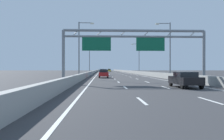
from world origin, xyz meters
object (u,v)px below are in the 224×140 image
(sign_gantry, at_px, (132,42))
(silver_car, at_px, (109,70))
(streetlamp_right_mid, at_px, (169,47))
(black_car, at_px, (185,79))
(streetlamp_left_mid, at_px, (80,46))
(yellow_car, at_px, (109,70))
(streetlamp_right_far, at_px, (138,57))
(red_car, at_px, (104,74))
(blue_car, at_px, (103,72))
(green_car, at_px, (102,70))
(streetlamp_left_far, at_px, (90,57))

(sign_gantry, bearing_deg, silver_car, 89.72)
(streetlamp_right_mid, height_order, black_car, streetlamp_right_mid)
(streetlamp_left_mid, relative_size, black_car, 2.08)
(yellow_car, bearing_deg, sign_gantry, -90.13)
(sign_gantry, height_order, streetlamp_right_far, streetlamp_right_far)
(sign_gantry, relative_size, red_car, 3.88)
(blue_car, bearing_deg, streetlamp_left_mid, -102.72)
(green_car, distance_m, black_car, 103.37)
(green_car, height_order, yellow_car, yellow_car)
(green_car, bearing_deg, streetlamp_left_far, -94.35)
(sign_gantry, bearing_deg, blue_car, 96.32)
(streetlamp_right_mid, distance_m, streetlamp_right_far, 34.94)
(streetlamp_right_far, relative_size, silver_car, 2.12)
(streetlamp_left_mid, relative_size, yellow_car, 2.11)
(sign_gantry, relative_size, streetlamp_right_far, 1.81)
(blue_car, height_order, black_car, blue_car)
(streetlamp_right_mid, height_order, streetlamp_left_far, same)
(sign_gantry, xyz_separation_m, silver_car, (0.54, 110.96, -4.07))
(streetlamp_left_mid, xyz_separation_m, silver_car, (7.71, 98.75, -4.62))
(yellow_car, distance_m, silver_car, 8.35)
(yellow_car, relative_size, red_car, 1.02)
(red_car, bearing_deg, streetlamp_right_mid, -18.28)
(sign_gantry, xyz_separation_m, yellow_car, (0.23, 102.61, -4.07))
(sign_gantry, relative_size, yellow_car, 3.81)
(streetlamp_right_mid, bearing_deg, silver_car, 94.18)
(yellow_car, distance_m, red_car, 86.83)
(blue_car, distance_m, red_car, 13.64)
(streetlamp_right_mid, xyz_separation_m, black_car, (-3.96, -19.79, -4.66))
(black_car, bearing_deg, green_car, 94.04)
(streetlamp_left_mid, xyz_separation_m, blue_car, (3.90, 17.29, -4.60))
(silver_car, height_order, black_car, silver_car)
(streetlamp_right_mid, xyz_separation_m, red_car, (-11.04, 3.65, -4.64))
(streetlamp_left_mid, relative_size, streetlamp_right_far, 1.00)
(green_car, xyz_separation_m, yellow_car, (3.72, 7.08, 0.02))
(streetlamp_right_mid, xyz_separation_m, silver_car, (-7.22, 98.75, -4.62))
(yellow_car, relative_size, black_car, 0.99)
(yellow_car, bearing_deg, streetlamp_right_mid, -85.24)
(sign_gantry, height_order, streetlamp_right_mid, streetlamp_right_mid)
(streetlamp_left_far, relative_size, blue_car, 2.11)
(streetlamp_left_far, distance_m, black_car, 56.01)
(sign_gantry, bearing_deg, streetlamp_right_mid, 57.56)
(streetlamp_right_mid, bearing_deg, blue_car, 122.53)
(streetlamp_right_far, bearing_deg, yellow_car, 97.73)
(red_car, bearing_deg, black_car, -73.19)
(streetlamp_left_mid, xyz_separation_m, streetlamp_right_mid, (14.93, 0.00, 0.00))
(streetlamp_right_mid, xyz_separation_m, yellow_car, (-7.53, 90.41, -4.62))
(sign_gantry, height_order, streetlamp_left_mid, streetlamp_left_mid)
(sign_gantry, xyz_separation_m, black_car, (3.80, -7.59, -4.11))
(sign_gantry, height_order, silver_car, sign_gantry)
(streetlamp_left_far, relative_size, black_car, 2.08)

